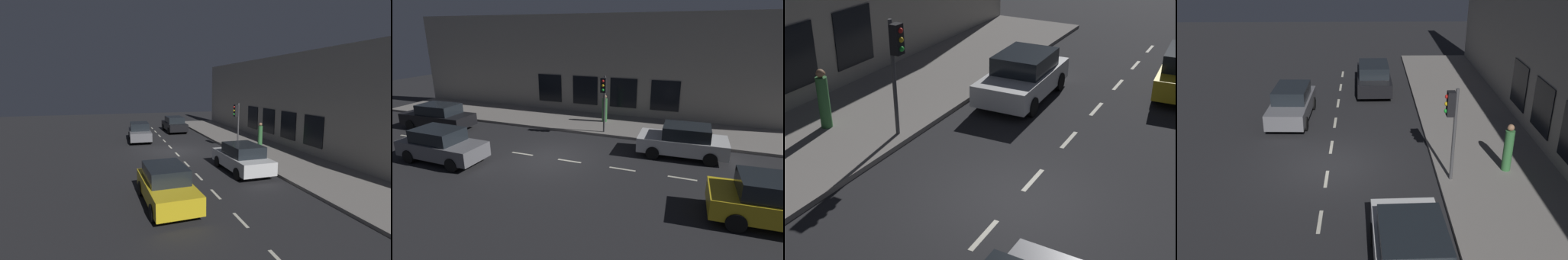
# 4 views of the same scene
# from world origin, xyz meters

# --- Properties ---
(ground_plane) EXTENTS (60.00, 60.00, 0.00)m
(ground_plane) POSITION_xyz_m (0.00, 0.00, 0.00)
(ground_plane) COLOR #232326
(sidewalk) EXTENTS (4.50, 32.00, 0.15)m
(sidewalk) POSITION_xyz_m (6.25, 0.00, 0.07)
(sidewalk) COLOR gray
(sidewalk) RESTS_ON ground
(building_facade) EXTENTS (0.65, 32.00, 7.09)m
(building_facade) POSITION_xyz_m (8.80, 0.00, 3.54)
(building_facade) COLOR gray
(building_facade) RESTS_ON ground
(lane_centre_line) EXTENTS (0.12, 27.20, 0.01)m
(lane_centre_line) POSITION_xyz_m (0.00, -1.00, 0.00)
(lane_centre_line) COLOR beige
(lane_centre_line) RESTS_ON ground
(traffic_light) EXTENTS (0.46, 0.32, 3.36)m
(traffic_light) POSITION_xyz_m (4.30, -1.32, 2.58)
(traffic_light) COLOR #424244
(traffic_light) RESTS_ON sidewalk
(parked_car_0) EXTENTS (2.04, 4.36, 1.58)m
(parked_car_0) POSITION_xyz_m (-2.29, -9.22, 0.79)
(parked_car_0) COLOR gold
(parked_car_0) RESTS_ON ground
(parked_car_1) EXTENTS (2.08, 4.27, 1.58)m
(parked_car_1) POSITION_xyz_m (2.57, -5.98, 0.79)
(parked_car_1) COLOR silver
(parked_car_1) RESTS_ON ground
(parked_car_2) EXTENTS (1.97, 4.55, 1.58)m
(parked_car_2) POSITION_xyz_m (1.89, 8.85, 0.79)
(parked_car_2) COLOR black
(parked_car_2) RESTS_ON ground
(parked_car_3) EXTENTS (1.91, 4.25, 1.58)m
(parked_car_3) POSITION_xyz_m (-2.04, 4.70, 0.79)
(parked_car_3) COLOR slate
(parked_car_3) RESTS_ON ground
(pedestrian_0) EXTENTS (0.47, 0.47, 1.81)m
(pedestrian_0) POSITION_xyz_m (6.57, -0.68, 1.00)
(pedestrian_0) COLOR #336B38
(pedestrian_0) RESTS_ON sidewalk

